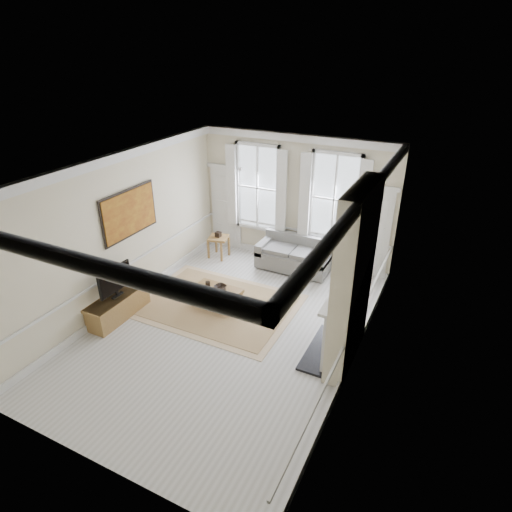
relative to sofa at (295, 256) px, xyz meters
The scene contains 23 objects.
floor 3.14m from the sofa, 94.56° to the right, with size 7.20×7.20×0.00m, color #B7B5AD.
ceiling 4.35m from the sofa, 94.56° to the right, with size 7.20×7.20×0.00m, color white.
back_wall 1.45m from the sofa, 116.78° to the left, with size 5.20×5.20×0.00m, color beige.
left_wall 4.42m from the sofa, 132.50° to the right, with size 7.20×7.20×0.00m, color beige.
right_wall 4.12m from the sofa, 52.89° to the right, with size 7.20×7.20×0.00m, color beige.
window_left 2.06m from the sofa, 161.22° to the left, with size 1.26×0.20×2.20m, color #B2BCC6, non-canonical shape.
window_right 1.79m from the sofa, 28.83° to the left, with size 1.26×0.20×2.20m, color #B2BCC6, non-canonical shape.
door_left 2.47m from the sofa, 168.89° to the left, with size 0.90×0.08×2.30m, color silver.
door_right 2.02m from the sofa, 14.06° to the left, with size 0.90×0.08×2.30m, color silver.
painting 4.32m from the sofa, 134.99° to the right, with size 0.05×1.66×1.06m, color #AE791D.
chimney_breast 3.87m from the sofa, 53.19° to the right, with size 0.35×1.70×3.38m, color beige.
hearth 3.41m from the sofa, 58.94° to the right, with size 0.55×1.50×0.05m, color black.
fireplace 3.52m from the sofa, 56.14° to the right, with size 0.21×1.45×1.33m.
mirror 3.89m from the sofa, 56.00° to the right, with size 0.06×1.26×1.06m, color gold.
sofa is the anchor object (origin of this frame).
side_table 2.16m from the sofa, behind, with size 0.60×0.60×0.60m.
rug 2.63m from the sofa, 110.78° to the right, with size 3.50×2.60×0.02m, color #A58655.
coffee_table 2.61m from the sofa, 110.78° to the right, with size 1.11×0.67×0.41m.
ceramic_pot_a 2.66m from the sofa, 116.21° to the right, with size 0.11×0.11×0.11m, color black.
ceramic_pot_b 2.59m from the sofa, 106.24° to the right, with size 0.14×0.14×0.10m, color black.
bowl 2.50m from the sofa, 110.52° to the right, with size 0.26×0.26×0.06m, color black.
tv_stand 4.56m from the sofa, 124.55° to the right, with size 0.48×1.49×0.53m, color brown.
tv 4.59m from the sofa, 124.31° to the right, with size 0.08×0.90×0.68m.
Camera 1 is at (3.75, -6.29, 5.39)m, focal length 30.00 mm.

